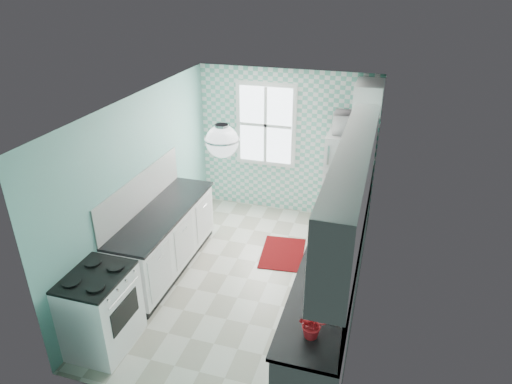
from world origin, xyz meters
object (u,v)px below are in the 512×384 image
(ceiling_light, at_px, (222,141))
(sink, at_px, (345,209))
(microwave, at_px, (353,124))
(fruit_bowl, at_px, (319,308))
(potted_plant, at_px, (313,324))
(stove, at_px, (101,309))
(fridge, at_px, (347,183))

(ceiling_light, xyz_separation_m, sink, (1.20, 1.51, -1.39))
(sink, bearing_deg, microwave, 95.88)
(fruit_bowl, bearing_deg, ceiling_light, 151.15)
(microwave, bearing_deg, potted_plant, 89.95)
(ceiling_light, height_order, stove, ceiling_light)
(fruit_bowl, bearing_deg, fridge, 91.58)
(ceiling_light, distance_m, stove, 2.34)
(ceiling_light, height_order, fridge, ceiling_light)
(microwave, bearing_deg, stove, 54.74)
(sink, relative_size, potted_plant, 2.02)
(sink, height_order, fruit_bowl, sink)
(ceiling_light, xyz_separation_m, microwave, (1.11, 2.62, -0.51))
(stove, distance_m, sink, 3.38)
(stove, xyz_separation_m, fruit_bowl, (2.40, 0.17, 0.47))
(fridge, height_order, potted_plant, fridge)
(ceiling_light, bearing_deg, potted_plant, -40.54)
(fridge, xyz_separation_m, sink, (0.09, -1.11, 0.10))
(potted_plant, height_order, microwave, microwave)
(fridge, bearing_deg, stove, -124.63)
(fruit_bowl, distance_m, potted_plant, 0.38)
(potted_plant, distance_m, microwave, 3.72)
(ceiling_light, bearing_deg, sink, 51.50)
(ceiling_light, distance_m, microwave, 2.89)
(stove, distance_m, potted_plant, 2.48)
(fridge, relative_size, microwave, 2.87)
(ceiling_light, relative_size, fruit_bowl, 1.52)
(ceiling_light, height_order, microwave, ceiling_light)
(fridge, bearing_deg, sink, -85.99)
(ceiling_light, bearing_deg, fruit_bowl, -28.85)
(fridge, xyz_separation_m, microwave, (0.00, 0.00, 0.99))
(ceiling_light, distance_m, fruit_bowl, 1.93)
(stove, bearing_deg, ceiling_light, 36.33)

